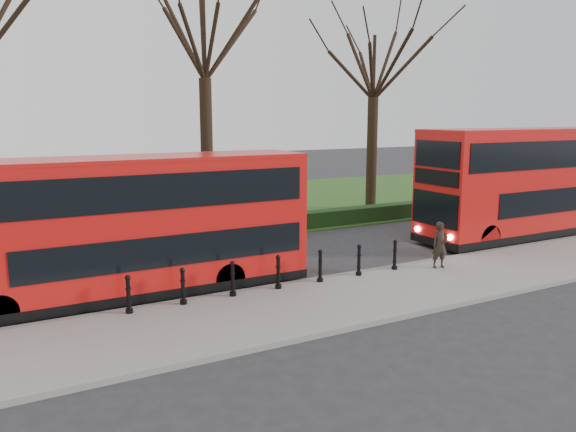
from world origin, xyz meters
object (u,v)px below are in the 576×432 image
bus_lead (134,228)px  bus_rear (537,182)px  pedestrian (440,245)px  bollard_row (278,273)px

bus_lead → bus_rear: (18.01, 0.12, 0.31)m
bus_lead → pedestrian: 10.27m
pedestrian → bus_rear: bearing=29.3°
bollard_row → bus_rear: (14.11, 1.91, 1.78)m
bus_lead → pedestrian: bus_lead is taller
bollard_row → bus_lead: 4.53m
bollard_row → bus_lead: bus_lead is taller
bus_lead → bollard_row: bearing=-24.7°
bollard_row → bus_lead: bearing=155.3°
bus_lead → bus_rear: bearing=0.4°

